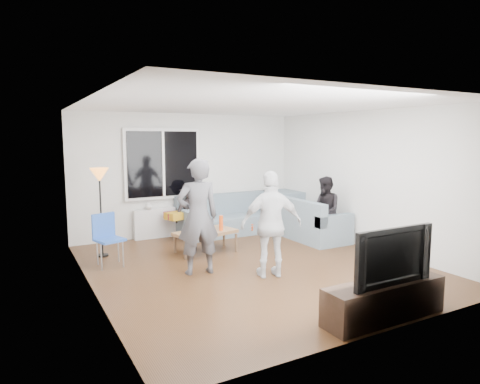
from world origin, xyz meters
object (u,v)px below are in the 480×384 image
player_right (271,224)px  spectator_back (190,211)px  floor_lamp (101,213)px  spectator_right (325,210)px  coffee_table (206,242)px  sofa_back_section (231,214)px  television (386,254)px  sofa_right_section (306,217)px  tv_console (384,300)px  side_chair (110,240)px  player_left (198,217)px

player_right → spectator_back: (-0.15, 2.89, -0.22)m
floor_lamp → spectator_right: floor_lamp is taller
coffee_table → spectator_back: 1.26m
sofa_back_section → television: size_ratio=2.00×
sofa_right_section → coffee_table: sofa_right_section is taller
sofa_back_section → spectator_right: size_ratio=1.72×
tv_console → sofa_right_section: bearing=65.3°
side_chair → coffee_table: bearing=-17.7°
sofa_right_section → side_chair: bearing=91.7°
side_chair → tv_console: (2.36, -3.60, -0.21)m
sofa_back_section → coffee_table: 1.62m
sofa_right_section → side_chair: size_ratio=2.33×
floor_lamp → spectator_right: size_ratio=1.17×
spectator_right → spectator_back: bearing=-113.2°
sofa_right_section → player_left: player_left is taller
player_right → floor_lamp: bearing=-32.8°
side_chair → spectator_right: bearing=-25.3°
sofa_right_section → spectator_back: spectator_back is taller
floor_lamp → player_right: (2.04, -2.36, 0.02)m
player_left → spectator_back: (0.76, 2.23, -0.31)m
sofa_right_section → spectator_right: bearing=-180.0°
coffee_table → spectator_right: spectator_right is taller
player_right → television: size_ratio=1.40×
coffee_table → tv_console: bearing=-79.8°
spectator_back → coffee_table: bearing=-113.5°
coffee_table → side_chair: side_chair is taller
sofa_back_section → spectator_back: size_ratio=1.97×
spectator_right → player_right: bearing=-44.9°
player_right → tv_console: player_right is taller
spectator_back → television: bearing=-99.4°
sofa_right_section → coffee_table: bearing=92.4°
coffee_table → spectator_back: spectator_back is taller
sofa_right_section → coffee_table: 2.37m
coffee_table → television: 3.72m
sofa_right_section → tv_console: sofa_right_section is taller
sofa_back_section → player_right: bearing=-105.4°
sofa_back_section → player_right: 2.99m
coffee_table → side_chair: bearing=-179.4°
tv_console → spectator_right: bearing=61.1°
floor_lamp → spectator_back: floor_lamp is taller
sofa_back_section → floor_lamp: floor_lamp is taller
television → player_left: bearing=115.7°
television → tv_console: bearing=0.0°
spectator_right → spectator_back: size_ratio=1.15×
side_chair → spectator_right: size_ratio=0.64×
television → sofa_right_section: bearing=65.3°
sofa_back_section → spectator_back: spectator_back is taller
side_chair → player_left: bearing=-60.7°
player_left → sofa_back_section: bearing=-120.3°
spectator_right → player_left: bearing=-65.1°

